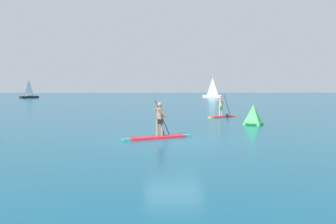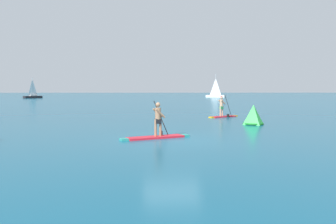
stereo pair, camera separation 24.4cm
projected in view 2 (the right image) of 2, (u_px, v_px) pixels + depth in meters
ground at (172, 140)px, 14.70m from camera, size 440.00×440.00×0.00m
paddleboarder_mid_center at (157, 130)px, 15.25m from camera, size 3.23×1.71×1.75m
paddleboarder_far_right at (223, 112)px, 26.85m from camera, size 2.64×1.88×1.86m
race_marker_buoy at (253, 116)px, 21.14m from camera, size 1.29×1.29×1.24m
sailboat_left_horizon at (33, 95)px, 84.75m from camera, size 3.97×4.38×5.33m
sailboat_right_horizon at (216, 95)px, 94.36m from camera, size 5.42×3.53×6.57m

